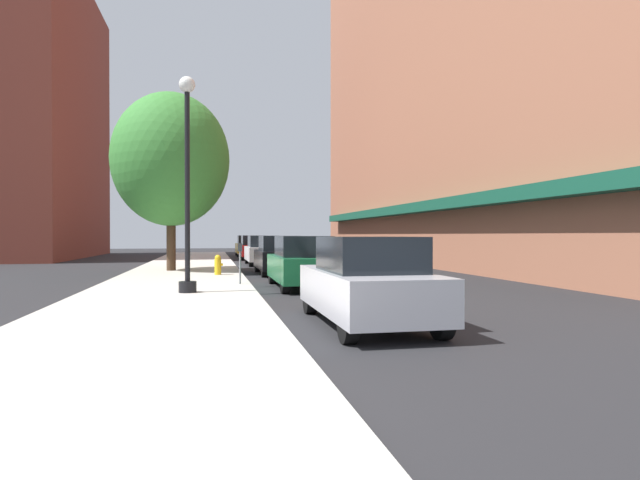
{
  "coord_description": "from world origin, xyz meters",
  "views": [
    {
      "loc": [
        1.14,
        -5.49,
        1.69
      ],
      "look_at": [
        6.18,
        18.82,
        1.46
      ],
      "focal_mm": 29.55,
      "sensor_mm": 36.0,
      "label": 1
    }
  ],
  "objects": [
    {
      "name": "ground_plane",
      "position": [
        4.0,
        18.0,
        0.0
      ],
      "size": [
        90.0,
        90.0,
        0.0
      ],
      "primitive_type": "plane",
      "color": "#232326"
    },
    {
      "name": "sidewalk_slab",
      "position": [
        0.0,
        19.0,
        0.06
      ],
      "size": [
        4.8,
        50.0,
        0.12
      ],
      "primitive_type": "cube",
      "color": "#B7B2A8",
      "rests_on": "ground"
    },
    {
      "name": "building_right_brick",
      "position": [
        14.99,
        22.0,
        14.36
      ],
      "size": [
        6.8,
        40.0,
        28.76
      ],
      "color": "#9E6047",
      "rests_on": "ground"
    },
    {
      "name": "building_far_background",
      "position": [
        -11.01,
        37.0,
        10.29
      ],
      "size": [
        6.8,
        18.0,
        20.62
      ],
      "color": "brown",
      "rests_on": "ground"
    },
    {
      "name": "lamppost",
      "position": [
        0.51,
        9.33,
        3.2
      ],
      "size": [
        0.48,
        0.48,
        5.9
      ],
      "color": "black",
      "rests_on": "sidewalk_slab"
    },
    {
      "name": "fire_hydrant",
      "position": [
        1.4,
        15.66,
        0.52
      ],
      "size": [
        0.33,
        0.26,
        0.79
      ],
      "color": "gold",
      "rests_on": "sidewalk_slab"
    },
    {
      "name": "parking_meter_near",
      "position": [
        2.05,
        11.57,
        0.95
      ],
      "size": [
        0.14,
        0.09,
        1.31
      ],
      "color": "slate",
      "rests_on": "sidewalk_slab"
    },
    {
      "name": "tree_near",
      "position": [
        -0.6,
        18.7,
        5.03
      ],
      "size": [
        5.13,
        5.13,
        7.87
      ],
      "color": "#422D1E",
      "rests_on": "sidewalk_slab"
    },
    {
      "name": "car_silver",
      "position": [
        4.0,
        3.96,
        0.81
      ],
      "size": [
        1.8,
        4.3,
        1.66
      ],
      "rotation": [
        0.0,
        0.0,
        0.03
      ],
      "color": "black",
      "rests_on": "ground"
    },
    {
      "name": "car_green",
      "position": [
        4.0,
        11.06,
        0.81
      ],
      "size": [
        1.8,
        4.3,
        1.66
      ],
      "rotation": [
        0.0,
        0.0,
        -0.02
      ],
      "color": "black",
      "rests_on": "ground"
    },
    {
      "name": "car_black",
      "position": [
        4.0,
        17.06,
        0.81
      ],
      "size": [
        1.8,
        4.3,
        1.66
      ],
      "rotation": [
        0.0,
        0.0,
        0.04
      ],
      "color": "black",
      "rests_on": "ground"
    },
    {
      "name": "car_white",
      "position": [
        4.0,
        24.2,
        0.81
      ],
      "size": [
        1.8,
        4.3,
        1.66
      ],
      "rotation": [
        0.0,
        0.0,
        -0.03
      ],
      "color": "black",
      "rests_on": "ground"
    },
    {
      "name": "car_red",
      "position": [
        4.0,
        30.97,
        0.81
      ],
      "size": [
        1.8,
        4.3,
        1.66
      ],
      "rotation": [
        0.0,
        0.0,
        -0.01
      ],
      "color": "black",
      "rests_on": "ground"
    },
    {
      "name": "car_yellow",
      "position": [
        4.0,
        36.74,
        0.81
      ],
      "size": [
        1.8,
        4.3,
        1.66
      ],
      "rotation": [
        0.0,
        0.0,
        -0.03
      ],
      "color": "black",
      "rests_on": "ground"
    }
  ]
}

